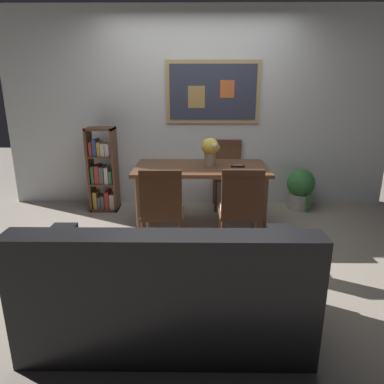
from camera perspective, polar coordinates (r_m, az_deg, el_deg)
The scene contains 11 objects.
ground_plane at distance 3.77m, azimuth 1.04°, elevation -8.70°, with size 12.00×12.00×0.00m, color gray.
wall_back_with_painting at distance 4.89m, azimuth 1.08°, elevation 13.14°, with size 5.20×0.14×2.60m.
dining_table at distance 4.05m, azimuth 1.48°, elevation 2.79°, with size 1.51×0.82×0.74m.
dining_chair_far_right at distance 4.84m, azimuth 5.75°, elevation 3.82°, with size 0.40×0.41×0.91m.
dining_chair_near_right at distance 3.36m, azimuth 7.84°, elevation -2.20°, with size 0.40×0.41×0.91m.
dining_chair_near_left at distance 3.32m, azimuth -4.84°, elevation -2.32°, with size 0.40×0.41×0.91m.
leather_couch at distance 2.43m, azimuth -3.87°, elevation -15.84°, with size 1.80×0.84×0.84m.
bookshelf at distance 4.83m, azimuth -14.13°, elevation 3.05°, with size 0.36×0.28×1.11m.
potted_ivy at distance 4.98m, azimuth 17.12°, elevation 0.58°, with size 0.37×0.37×0.56m.
flower_vase at distance 4.01m, azimuth 2.98°, elevation 6.85°, with size 0.21×0.20×0.32m.
tv_remote at distance 4.01m, azimuth 7.40°, elevation 4.15°, with size 0.16×0.04×0.02m.
Camera 1 is at (-0.03, -3.39, 1.63)m, focal length 33.04 mm.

